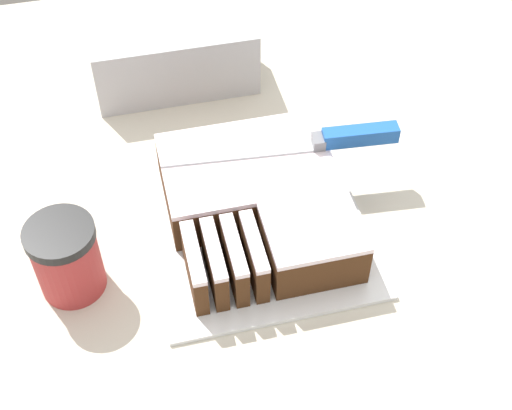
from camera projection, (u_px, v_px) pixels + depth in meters
The scene contains 6 objects.
countertop at pixel (265, 356), 1.35m from camera, with size 1.40×1.10×0.95m.
cake_board at pixel (256, 223), 0.95m from camera, with size 0.28×0.32×0.01m.
cake at pixel (259, 201), 0.93m from camera, with size 0.22×0.26×0.07m.
knife at pixel (332, 139), 0.94m from camera, with size 0.32×0.05×0.02m.
coffee_cup at pixel (67, 258), 0.85m from camera, with size 0.08×0.08×0.10m.
storage_box at pixel (174, 55), 1.11m from camera, with size 0.25×0.12×0.10m.
Camera 1 is at (-0.18, -0.67, 1.67)m, focal length 50.00 mm.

